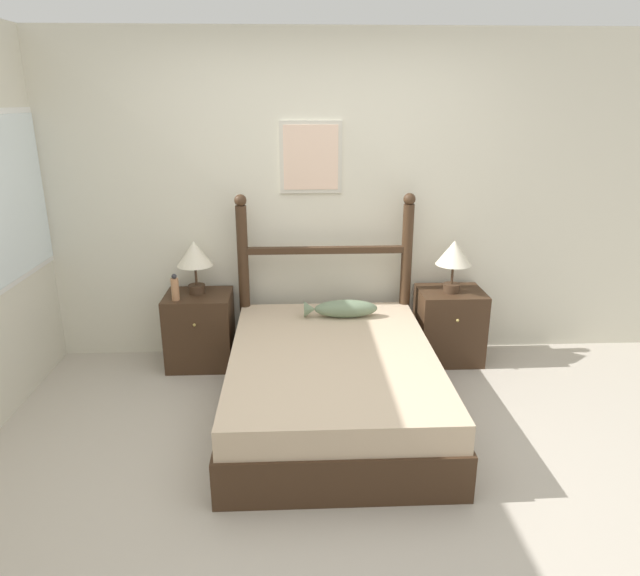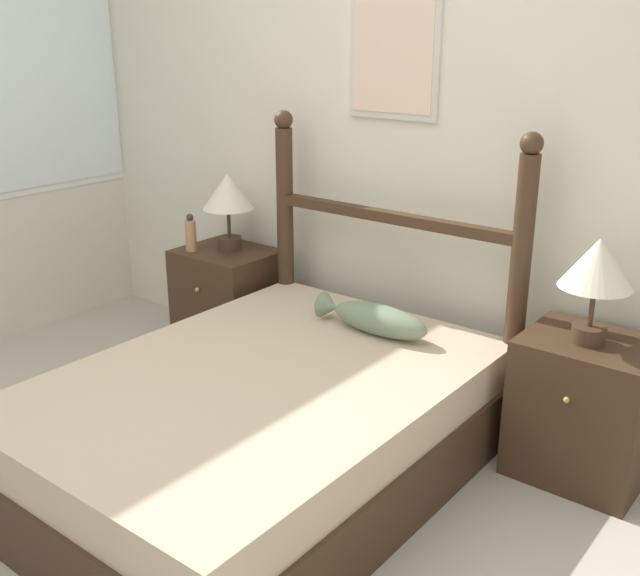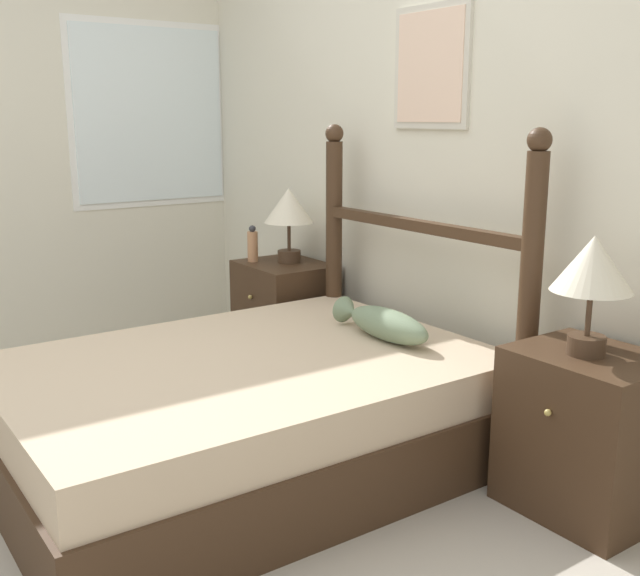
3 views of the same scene
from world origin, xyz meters
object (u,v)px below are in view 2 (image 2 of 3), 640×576
at_px(bottle, 191,234).
at_px(bed, 262,426).
at_px(fish_pillow, 373,318).
at_px(table_lamp_left, 228,195).
at_px(nightstand_left, 228,301).
at_px(table_lamp_right, 597,268).
at_px(nightstand_right, 584,408).

bearing_deg(bottle, bed, -31.55).
bearing_deg(fish_pillow, table_lamp_left, 167.85).
bearing_deg(nightstand_left, table_lamp_left, 102.75).
relative_size(table_lamp_right, bottle, 2.01).
bearing_deg(fish_pillow, nightstand_right, 12.78).
bearing_deg(table_lamp_right, table_lamp_left, 178.13).
height_order(bed, table_lamp_left, table_lamp_left).
distance_m(table_lamp_right, fish_pillow, 0.97).
height_order(table_lamp_right, bottle, table_lamp_right).
xyz_separation_m(nightstand_left, nightstand_right, (2.01, 0.00, 0.00)).
bearing_deg(fish_pillow, table_lamp_right, 11.27).
xyz_separation_m(nightstand_right, table_lamp_right, (-0.01, -0.03, 0.60)).
xyz_separation_m(bed, table_lamp_right, (0.99, 0.80, 0.66)).
relative_size(table_lamp_left, table_lamp_right, 1.00).
relative_size(bed, fish_pillow, 3.41).
distance_m(table_lamp_left, bottle, 0.29).
distance_m(table_lamp_left, table_lamp_right, 2.00).
xyz_separation_m(table_lamp_right, bottle, (-2.14, -0.09, -0.21)).
bearing_deg(nightstand_left, bed, -39.39).
xyz_separation_m(nightstand_right, bottle, (-2.15, -0.12, 0.39)).
distance_m(table_lamp_left, fish_pillow, 1.20).
bearing_deg(nightstand_right, fish_pillow, -167.22).
distance_m(nightstand_left, table_lamp_left, 0.60).
bearing_deg(bottle, table_lamp_left, 49.72).
xyz_separation_m(table_lamp_left, bottle, (-0.13, -0.16, -0.21)).
height_order(nightstand_right, table_lamp_left, table_lamp_left).
xyz_separation_m(nightstand_left, fish_pillow, (1.11, -0.20, 0.23)).
bearing_deg(table_lamp_right, nightstand_left, 179.23).
height_order(nightstand_left, fish_pillow, fish_pillow).
relative_size(nightstand_right, bottle, 2.86).
bearing_deg(bottle, table_lamp_right, 2.49).
distance_m(nightstand_right, bottle, 2.19).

